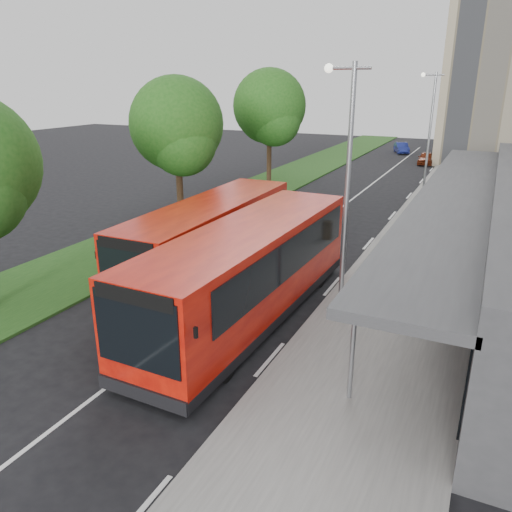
{
  "coord_description": "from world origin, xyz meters",
  "views": [
    {
      "loc": [
        8.34,
        -13.54,
        7.6
      ],
      "look_at": [
        0.91,
        2.09,
        1.5
      ],
      "focal_mm": 35.0,
      "sensor_mm": 36.0,
      "label": 1
    }
  ],
  "objects_px": {
    "tree_mid": "(177,130)",
    "lamp_post_near": "(345,176)",
    "car_far": "(401,148)",
    "litter_bin": "(404,240)",
    "car_near": "(426,158)",
    "bus_main": "(249,272)",
    "bollard": "(432,204)",
    "bus_second": "(211,238)",
    "lamp_post_far": "(429,127)",
    "tree_far": "(270,111)"
  },
  "relations": [
    {
      "from": "tree_mid",
      "to": "lamp_post_near",
      "type": "bearing_deg",
      "value": -32.36
    },
    {
      "from": "car_far",
      "to": "tree_mid",
      "type": "bearing_deg",
      "value": -119.52
    },
    {
      "from": "litter_bin",
      "to": "car_near",
      "type": "xyz_separation_m",
      "value": [
        -2.7,
        27.67,
        -0.02
      ]
    },
    {
      "from": "bus_main",
      "to": "lamp_post_near",
      "type": "bearing_deg",
      "value": 37.24
    },
    {
      "from": "bus_main",
      "to": "bollard",
      "type": "distance_m",
      "value": 17.74
    },
    {
      "from": "bollard",
      "to": "bus_second",
      "type": "bearing_deg",
      "value": -116.04
    },
    {
      "from": "lamp_post_far",
      "to": "bus_second",
      "type": "distance_m",
      "value": 19.92
    },
    {
      "from": "tree_far",
      "to": "car_far",
      "type": "distance_m",
      "value": 24.23
    },
    {
      "from": "tree_mid",
      "to": "tree_far",
      "type": "xyz_separation_m",
      "value": [
        -0.0,
        12.0,
        0.39
      ]
    },
    {
      "from": "bus_second",
      "to": "lamp_post_far",
      "type": "bearing_deg",
      "value": 72.11
    },
    {
      "from": "lamp_post_far",
      "to": "car_near",
      "type": "distance_m",
      "value": 15.62
    },
    {
      "from": "tree_far",
      "to": "bus_second",
      "type": "xyz_separation_m",
      "value": [
        5.35,
        -17.85,
        -3.96
      ]
    },
    {
      "from": "bus_second",
      "to": "bollard",
      "type": "distance_m",
      "value": 15.92
    },
    {
      "from": "tree_mid",
      "to": "bollard",
      "type": "xyz_separation_m",
      "value": [
        12.33,
        8.43,
        -4.54
      ]
    },
    {
      "from": "tree_far",
      "to": "litter_bin",
      "type": "bearing_deg",
      "value": -44.22
    },
    {
      "from": "bus_main",
      "to": "bus_second",
      "type": "xyz_separation_m",
      "value": [
        -3.24,
        3.03,
        -0.1
      ]
    },
    {
      "from": "tree_far",
      "to": "lamp_post_far",
      "type": "height_order",
      "value": "tree_far"
    },
    {
      "from": "car_near",
      "to": "car_far",
      "type": "relative_size",
      "value": 0.99
    },
    {
      "from": "bus_main",
      "to": "litter_bin",
      "type": "relative_size",
      "value": 12.56
    },
    {
      "from": "car_far",
      "to": "lamp_post_far",
      "type": "bearing_deg",
      "value": -96.55
    },
    {
      "from": "litter_bin",
      "to": "tree_far",
      "type": "bearing_deg",
      "value": 135.78
    },
    {
      "from": "lamp_post_near",
      "to": "car_far",
      "type": "distance_m",
      "value": 42.58
    },
    {
      "from": "litter_bin",
      "to": "lamp_post_far",
      "type": "bearing_deg",
      "value": 94.31
    },
    {
      "from": "lamp_post_near",
      "to": "tree_mid",
      "type": "bearing_deg",
      "value": 147.64
    },
    {
      "from": "bus_second",
      "to": "car_far",
      "type": "relative_size",
      "value": 3.08
    },
    {
      "from": "car_near",
      "to": "car_far",
      "type": "distance_m",
      "value": 7.92
    },
    {
      "from": "litter_bin",
      "to": "car_far",
      "type": "height_order",
      "value": "car_far"
    },
    {
      "from": "bollard",
      "to": "lamp_post_near",
      "type": "bearing_deg",
      "value": -94.42
    },
    {
      "from": "bollard",
      "to": "car_near",
      "type": "relative_size",
      "value": 0.25
    },
    {
      "from": "lamp_post_far",
      "to": "bus_main",
      "type": "distance_m",
      "value": 22.19
    },
    {
      "from": "bus_main",
      "to": "litter_bin",
      "type": "height_order",
      "value": "bus_main"
    },
    {
      "from": "tree_far",
      "to": "car_near",
      "type": "relative_size",
      "value": 2.49
    },
    {
      "from": "car_near",
      "to": "tree_far",
      "type": "bearing_deg",
      "value": -123.44
    },
    {
      "from": "litter_bin",
      "to": "car_near",
      "type": "distance_m",
      "value": 27.8
    },
    {
      "from": "tree_mid",
      "to": "litter_bin",
      "type": "relative_size",
      "value": 8.73
    },
    {
      "from": "bus_second",
      "to": "bollard",
      "type": "xyz_separation_m",
      "value": [
        6.98,
        14.28,
        -0.96
      ]
    },
    {
      "from": "bollard",
      "to": "car_far",
      "type": "relative_size",
      "value": 0.25
    },
    {
      "from": "bus_second",
      "to": "bus_main",
      "type": "bearing_deg",
      "value": -43.86
    },
    {
      "from": "lamp_post_far",
      "to": "car_near",
      "type": "height_order",
      "value": "lamp_post_far"
    },
    {
      "from": "bus_main",
      "to": "car_near",
      "type": "height_order",
      "value": "bus_main"
    },
    {
      "from": "bus_second",
      "to": "tree_far",
      "type": "bearing_deg",
      "value": 105.88
    },
    {
      "from": "litter_bin",
      "to": "car_near",
      "type": "bearing_deg",
      "value": 95.57
    },
    {
      "from": "car_near",
      "to": "car_far",
      "type": "xyz_separation_m",
      "value": [
        -3.55,
        7.08,
        -0.01
      ]
    },
    {
      "from": "lamp_post_far",
      "to": "car_far",
      "type": "distance_m",
      "value": 23.04
    },
    {
      "from": "tree_mid",
      "to": "bollard",
      "type": "relative_size",
      "value": 9.22
    },
    {
      "from": "tree_far",
      "to": "car_near",
      "type": "height_order",
      "value": "tree_far"
    },
    {
      "from": "tree_mid",
      "to": "bus_main",
      "type": "xyz_separation_m",
      "value": [
        8.59,
        -8.88,
        -3.47
      ]
    },
    {
      "from": "lamp_post_near",
      "to": "bus_second",
      "type": "distance_m",
      "value": 6.7
    },
    {
      "from": "tree_far",
      "to": "lamp_post_far",
      "type": "xyz_separation_m",
      "value": [
        11.13,
        0.95,
        -0.79
      ]
    },
    {
      "from": "tree_far",
      "to": "bus_main",
      "type": "distance_m",
      "value": 22.9
    }
  ]
}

